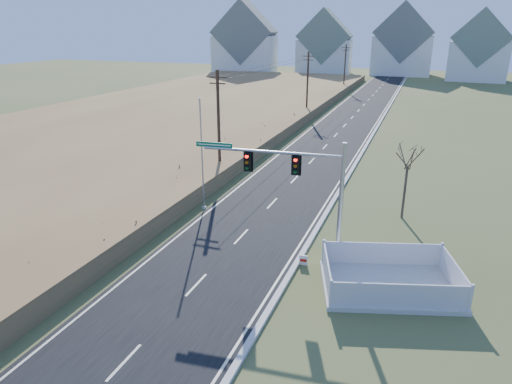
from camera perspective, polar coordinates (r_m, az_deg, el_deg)
name	(u,v)px	position (r m, az deg, el deg)	size (l,w,h in m)	color
ground	(213,267)	(25.14, -5.35, -9.37)	(260.00, 260.00, 0.00)	#444D25
road	(356,113)	(71.38, 12.45, 9.63)	(8.00, 180.00, 0.06)	black
curb	(385,114)	(70.92, 15.80, 9.33)	(0.30, 180.00, 0.18)	#B2AFA8
reed_marsh	(183,110)	(69.52, -9.09, 10.09)	(38.00, 110.00, 1.30)	olive
utility_pole_near	(219,122)	(39.02, -4.70, 8.67)	(1.80, 0.26, 9.00)	#422D1E
utility_pole_mid	(307,83)	(67.09, 6.45, 13.35)	(1.80, 0.26, 9.00)	#422D1E
utility_pole_far	(345,67)	(96.33, 11.05, 15.09)	(1.80, 0.26, 9.00)	#422D1E
condo_nw	(245,45)	(128.91, -1.38, 17.93)	(17.69, 13.38, 19.05)	white
condo_nnw	(325,48)	(130.73, 8.57, 17.42)	(14.93, 11.17, 17.03)	white
condo_n	(403,45)	(131.95, 17.87, 17.04)	(15.27, 10.20, 18.54)	white
condo_ne	(480,51)	(124.17, 26.18, 15.52)	(14.12, 10.51, 16.52)	white
traffic_signal_mast	(307,186)	(24.74, 6.40, 0.70)	(8.40, 1.09, 6.71)	#9EA0A5
fence_enclosure	(389,283)	(24.02, 16.27, -10.88)	(7.51, 6.14, 1.49)	#B7B5AD
open_sign	(303,260)	(25.24, 5.94, -8.48)	(0.47, 0.10, 0.58)	white
flagpole	(202,167)	(31.90, -6.72, 3.18)	(0.35, 0.35, 7.88)	#B7B5AD
bare_tree	(409,155)	(31.35, 18.57, 4.35)	(2.06, 2.06, 5.46)	#4C3F33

